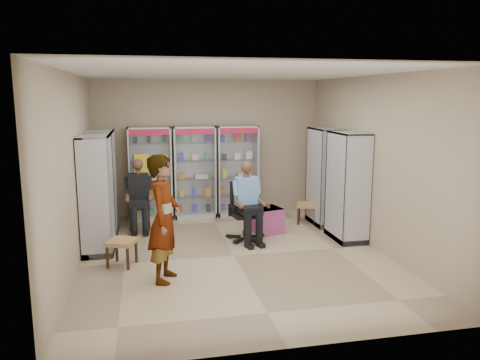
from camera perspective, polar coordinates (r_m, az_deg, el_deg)
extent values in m
plane|color=tan|center=(7.96, -0.73, -9.21)|extent=(6.00, 6.00, 0.00)
cube|color=tan|center=(10.53, -3.88, 3.94)|extent=(5.00, 0.02, 3.00)
cube|color=tan|center=(4.74, 6.19, -3.86)|extent=(5.00, 0.02, 3.00)
cube|color=tan|center=(7.54, -19.76, 0.85)|extent=(0.02, 6.00, 3.00)
cube|color=tan|center=(8.43, 16.17, 1.99)|extent=(0.02, 6.00, 3.00)
cube|color=silver|center=(7.52, -0.79, 12.90)|extent=(5.00, 6.00, 0.02)
cube|color=#AEB0B5|center=(10.24, -10.86, 0.77)|extent=(0.90, 0.50, 2.00)
cube|color=#A3A5AA|center=(10.29, -5.57, 0.96)|extent=(0.90, 0.50, 2.00)
cube|color=#B0B2B7|center=(10.43, -0.38, 1.13)|extent=(0.90, 0.50, 2.00)
cube|color=#A3A6AA|center=(9.83, 10.30, 0.40)|extent=(0.90, 0.50, 2.00)
cube|color=#B9BCC1|center=(8.84, 12.96, -0.79)|extent=(0.90, 0.50, 2.00)
cube|color=silver|center=(9.35, -16.46, -0.35)|extent=(0.90, 0.50, 2.00)
cube|color=#9EA1A5|center=(8.28, -17.05, -1.72)|extent=(0.90, 0.50, 2.00)
cube|color=black|center=(9.62, -12.17, -3.10)|extent=(0.42, 0.42, 0.94)
cube|color=black|center=(8.66, 0.66, -3.83)|extent=(0.68, 0.68, 1.09)
cube|color=#A74375|center=(9.22, 3.37, -4.91)|extent=(0.62, 0.61, 0.49)
cylinder|color=#612C08|center=(9.15, 3.48, -3.08)|extent=(0.07, 0.07, 0.11)
cube|color=#A47345|center=(9.98, 8.16, -4.02)|extent=(0.55, 0.55, 0.42)
cube|color=#B07D4A|center=(7.70, -14.19, -8.58)|extent=(0.54, 0.54, 0.42)
imported|color=gray|center=(6.77, -9.25, -4.67)|extent=(0.63, 0.78, 1.84)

